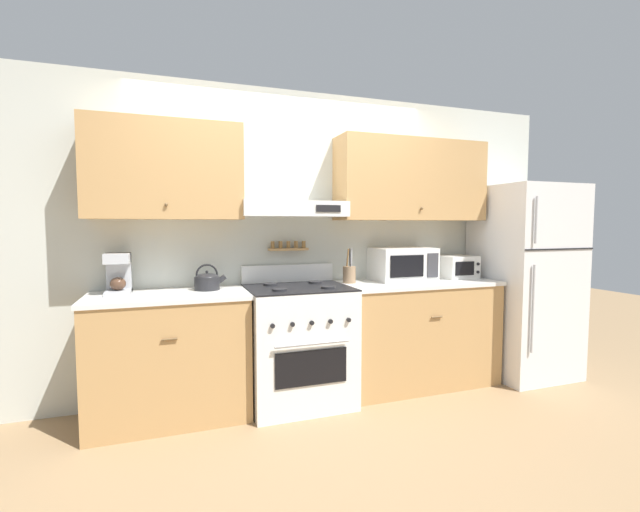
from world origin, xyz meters
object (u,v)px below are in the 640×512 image
tea_kettle (207,281)px  utensil_crock (349,274)px  refrigerator (524,281)px  toaster_oven (456,267)px  microwave (402,264)px  coffee_maker (118,273)px  stove_range (299,344)px

tea_kettle → utensil_crock: (1.18, 0.00, 0.01)m
refrigerator → toaster_oven: 0.67m
refrigerator → microwave: (-1.20, 0.21, 0.18)m
coffee_maker → stove_range: bearing=-7.6°
coffee_maker → utensil_crock: bearing=-1.0°
refrigerator → utensil_crock: 1.74m
utensil_crock → microwave: bearing=2.0°
utensil_crock → toaster_oven: (1.09, -0.00, 0.03)m
utensil_crock → refrigerator: bearing=-6.4°
utensil_crock → toaster_oven: bearing=-0.1°
microwave → toaster_oven: size_ratio=1.63×
refrigerator → toaster_oven: refrigerator is taller
refrigerator → tea_kettle: 2.91m
tea_kettle → utensil_crock: size_ratio=0.82×
stove_range → microwave: (1.02, 0.16, 0.60)m
stove_range → utensil_crock: (0.50, 0.14, 0.53)m
tea_kettle → microwave: size_ratio=0.46×
tea_kettle → utensil_crock: bearing=0.0°
utensil_crock → toaster_oven: utensil_crock is taller
stove_range → refrigerator: (2.22, -0.05, 0.42)m
microwave → coffee_maker: bearing=179.7°
microwave → utensil_crock: utensil_crock is taller
tea_kettle → stove_range: bearing=-11.7°
coffee_maker → utensil_crock: utensil_crock is taller
coffee_maker → microwave: bearing=-0.3°
coffee_maker → refrigerator: bearing=-3.7°
tea_kettle → coffee_maker: (-0.62, 0.03, 0.08)m
microwave → utensil_crock: (-0.52, -0.02, -0.07)m
stove_range → tea_kettle: size_ratio=4.43×
refrigerator → toaster_oven: size_ratio=5.47×
refrigerator → utensil_crock: bearing=173.6°
tea_kettle → toaster_oven: toaster_oven is taller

